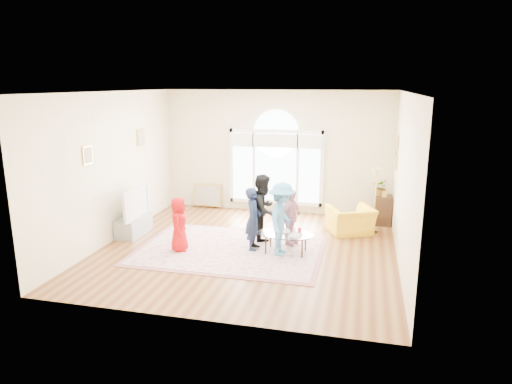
% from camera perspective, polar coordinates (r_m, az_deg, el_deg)
% --- Properties ---
extents(ground, '(6.00, 6.00, 0.00)m').
position_cam_1_polar(ground, '(9.58, -1.05, -7.11)').
color(ground, '#5C2F15').
rests_on(ground, ground).
extents(room_shell, '(6.00, 6.00, 6.00)m').
position_cam_1_polar(room_shell, '(11.86, 2.41, 4.74)').
color(room_shell, beige).
rests_on(room_shell, ground).
extents(area_rug, '(3.60, 2.60, 0.02)m').
position_cam_1_polar(area_rug, '(9.55, -3.18, -7.12)').
color(area_rug, beige).
rests_on(area_rug, ground).
extents(rug_border, '(3.80, 2.80, 0.01)m').
position_cam_1_polar(rug_border, '(9.56, -3.18, -7.14)').
color(rug_border, '#98595C').
rests_on(rug_border, ground).
extents(tv_console, '(0.45, 1.00, 0.42)m').
position_cam_1_polar(tv_console, '(10.75, -15.00, -4.07)').
color(tv_console, gray).
rests_on(tv_console, ground).
extents(television, '(0.18, 1.18, 0.68)m').
position_cam_1_polar(television, '(10.60, -15.15, -1.24)').
color(television, black).
rests_on(television, tv_console).
extents(coffee_table, '(1.17, 0.77, 0.54)m').
position_cam_1_polar(coffee_table, '(9.23, 3.77, -5.30)').
color(coffee_table, silver).
rests_on(coffee_table, ground).
extents(armchair, '(1.22, 1.16, 0.62)m').
position_cam_1_polar(armchair, '(10.64, 11.75, -3.51)').
color(armchair, yellow).
rests_on(armchair, ground).
extents(side_cabinet, '(0.40, 0.50, 0.70)m').
position_cam_1_polar(side_cabinet, '(11.55, 15.60, -2.17)').
color(side_cabinet, black).
rests_on(side_cabinet, ground).
extents(floor_lamp, '(0.27, 0.27, 1.51)m').
position_cam_1_polar(floor_lamp, '(10.62, 14.83, 1.70)').
color(floor_lamp, black).
rests_on(floor_lamp, ground).
extents(plant_pedestal, '(0.20, 0.20, 0.70)m').
position_cam_1_polar(plant_pedestal, '(11.58, 15.21, -2.11)').
color(plant_pedestal, white).
rests_on(plant_pedestal, ground).
extents(potted_plant, '(0.45, 0.41, 0.42)m').
position_cam_1_polar(potted_plant, '(11.45, 15.38, 0.59)').
color(potted_plant, '#33722D').
rests_on(potted_plant, plant_pedestal).
extents(leaning_picture, '(0.80, 0.14, 0.62)m').
position_cam_1_polar(leaning_picture, '(12.75, -6.03, -1.91)').
color(leaning_picture, tan).
rests_on(leaning_picture, ground).
extents(child_red, '(0.46, 0.61, 1.11)m').
position_cam_1_polar(child_red, '(9.41, -9.61, -3.97)').
color(child_red, '#BA0D0F').
rests_on(child_red, area_rug).
extents(child_navy, '(0.36, 0.50, 1.30)m').
position_cam_1_polar(child_navy, '(9.32, -0.37, -3.36)').
color(child_navy, '#18233D').
rests_on(child_navy, area_rug).
extents(child_black, '(0.72, 0.84, 1.51)m').
position_cam_1_polar(child_black, '(9.58, 0.94, -2.22)').
color(child_black, black).
rests_on(child_black, area_rug).
extents(child_pink, '(0.55, 0.76, 1.20)m').
position_cam_1_polar(child_pink, '(9.63, 4.32, -3.15)').
color(child_pink, '#C6899F').
rests_on(child_pink, area_rug).
extents(child_blue, '(0.60, 0.98, 1.47)m').
position_cam_1_polar(child_blue, '(9.02, 3.25, -3.37)').
color(child_blue, '#5097CC').
rests_on(child_blue, area_rug).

